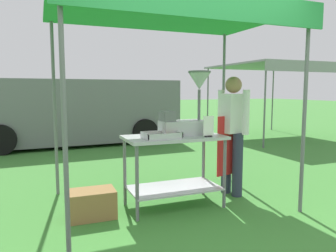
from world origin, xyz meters
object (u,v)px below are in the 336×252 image
object	(u,v)px
donut_tray	(162,136)
supply_crate	(92,204)
menu_sign	(209,128)
stall_canopy	(171,19)
donut_cart	(174,156)
van_grey	(73,111)
neighbour_tent	(272,67)
vendor	(232,129)
donut_fryer	(187,111)

from	to	relation	value
donut_tray	supply_crate	distance (m)	1.10
menu_sign	donut_tray	bearing A→B (deg)	170.05
stall_canopy	menu_sign	bearing A→B (deg)	-42.50
donut_cart	menu_sign	size ratio (longest dim) A/B	4.83
van_grey	neighbour_tent	bearing A→B (deg)	-10.63
donut_cart	van_grey	xyz separation A→B (m)	(-0.67, 5.32, 0.25)
donut_tray	menu_sign	distance (m)	0.57
stall_canopy	neighbour_tent	bearing A→B (deg)	40.12
supply_crate	van_grey	distance (m)	5.37
menu_sign	van_grey	world-z (taller)	van_grey
stall_canopy	menu_sign	world-z (taller)	stall_canopy
donut_tray	supply_crate	world-z (taller)	donut_tray
stall_canopy	neighbour_tent	distance (m)	6.47
vendor	neighbour_tent	bearing A→B (deg)	45.71
van_grey	menu_sign	bearing A→B (deg)	-79.59
donut_cart	neighbour_tent	xyz separation A→B (m)	(4.95, 4.27, 1.47)
menu_sign	neighbour_tent	xyz separation A→B (m)	(4.60, 4.49, 1.12)
donut_cart	donut_tray	distance (m)	0.36
donut_tray	supply_crate	size ratio (longest dim) A/B	0.81
donut_fryer	neighbour_tent	xyz separation A→B (m)	(4.76, 4.24, 0.93)
donut_cart	vendor	distance (m)	0.96
menu_sign	donut_cart	bearing A→B (deg)	147.71
van_grey	neighbour_tent	distance (m)	5.84
supply_crate	stall_canopy	bearing A→B (deg)	4.87
donut_cart	van_grey	world-z (taller)	van_grey
menu_sign	vendor	xyz separation A→B (m)	(0.56, 0.35, -0.08)
donut_fryer	menu_sign	distance (m)	0.35
van_grey	neighbour_tent	world-z (taller)	neighbour_tent
neighbour_tent	menu_sign	bearing A→B (deg)	-135.69
supply_crate	van_grey	xyz separation A→B (m)	(0.33, 5.31, 0.72)
donut_tray	donut_fryer	distance (m)	0.51
supply_crate	neighbour_tent	world-z (taller)	neighbour_tent
stall_canopy	supply_crate	size ratio (longest dim) A/B	5.48
stall_canopy	donut_cart	bearing A→B (deg)	-90.00
donut_tray	donut_fryer	bearing A→B (deg)	21.41
donut_tray	menu_sign	bearing A→B (deg)	-9.95
donut_fryer	neighbour_tent	size ratio (longest dim) A/B	0.26
donut_tray	neighbour_tent	bearing A→B (deg)	40.45
donut_fryer	vendor	world-z (taller)	donut_fryer
donut_fryer	vendor	size ratio (longest dim) A/B	0.49
donut_tray	van_grey	distance (m)	5.47
donut_cart	supply_crate	world-z (taller)	donut_cart
neighbour_tent	donut_tray	bearing A→B (deg)	-139.55
donut_tray	van_grey	size ratio (longest dim) A/B	0.08
vendor	donut_tray	bearing A→B (deg)	-167.18
donut_cart	stall_canopy	bearing A→B (deg)	90.00
donut_fryer	supply_crate	bearing A→B (deg)	-179.21
donut_tray	van_grey	world-z (taller)	van_grey
vendor	van_grey	xyz separation A→B (m)	(-1.58, 5.19, -0.03)
stall_canopy	neighbour_tent	xyz separation A→B (m)	(4.95, 4.17, -0.17)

